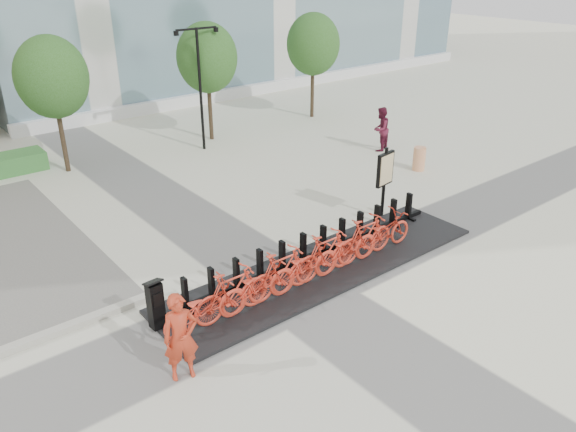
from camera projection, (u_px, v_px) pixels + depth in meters
ground at (294, 289)px, 14.14m from camera, size 120.00×120.00×0.00m
tree_1 at (52, 77)px, 20.21m from camera, size 2.60×2.60×5.10m
tree_2 at (207, 58)px, 23.88m from camera, size 2.60×2.60×5.10m
tree_3 at (313, 44)px, 27.28m from camera, size 2.60×2.60×5.10m
streetlamp at (199, 75)px, 22.81m from camera, size 2.00×0.20×5.00m
dock_pad at (325, 267)px, 15.07m from camera, size 9.60×2.40×0.08m
dock_rail_posts at (315, 244)px, 15.24m from camera, size 8.02×0.50×0.85m
bike_0 at (205, 307)px, 12.37m from camera, size 2.07×0.72×1.09m
bike_1 at (232, 293)px, 12.75m from camera, size 2.01×0.57×1.21m
bike_2 at (258, 285)px, 13.18m from camera, size 2.07×0.72×1.09m
bike_3 at (282, 273)px, 13.57m from camera, size 2.01×0.57×1.21m
bike_4 at (304, 265)px, 14.00m from camera, size 2.07×0.72×1.09m
bike_5 at (326, 254)px, 14.38m from camera, size 2.01×0.57×1.21m
bike_6 at (346, 248)px, 14.81m from camera, size 2.07×0.72×1.09m
bike_7 at (365, 238)px, 15.19m from camera, size 2.01×0.57×1.21m
bike_8 at (383, 232)px, 15.63m from camera, size 2.07×0.72×1.09m
kiosk at (156, 304)px, 12.36m from camera, size 0.40×0.35×1.25m
worker_red at (181, 337)px, 10.87m from camera, size 0.79×0.63×1.90m
pedestrian at (381, 129)px, 23.59m from camera, size 1.09×0.96×1.86m
construction_barrel at (419, 159)px, 21.65m from camera, size 0.50×0.50×0.92m
map_sign at (385, 172)px, 17.30m from camera, size 0.77×0.23×2.33m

